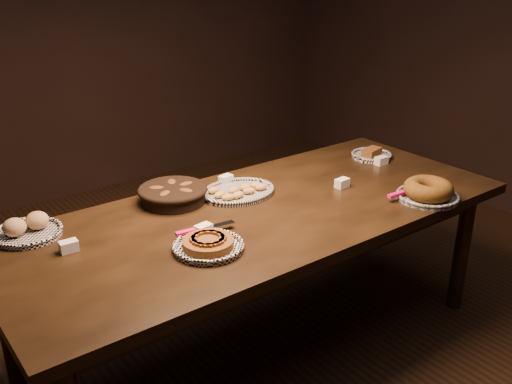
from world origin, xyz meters
TOP-DOWN VIEW (x-y plane):
  - ground at (0.00, 0.00)m, footprint 5.00×5.00m
  - buffet_table at (0.00, 0.00)m, footprint 2.40×1.00m
  - apple_tart_plate at (-0.40, -0.17)m, footprint 0.34×0.29m
  - madeleine_platter at (0.02, 0.21)m, footprint 0.37×0.30m
  - bundt_cake_plate at (0.71, -0.38)m, footprint 0.33×0.30m
  - croissant_basket at (-0.28, 0.32)m, footprint 0.33×0.33m
  - bread_roll_plate at (-0.94, 0.38)m, footprint 0.28×0.28m
  - loaf_plate at (0.95, 0.20)m, footprint 0.23×0.23m
  - tent_cards at (0.05, 0.10)m, footprint 1.83×0.48m

SIDE VIEW (x-z plane):
  - ground at x=0.00m, z-range 0.00..0.00m
  - buffet_table at x=0.00m, z-range 0.30..1.05m
  - madeleine_platter at x=0.02m, z-range 0.74..0.79m
  - loaf_plate at x=0.95m, z-range 0.74..0.80m
  - apple_tart_plate at x=-0.40m, z-range 0.74..0.80m
  - tent_cards at x=0.05m, z-range 0.75..0.79m
  - bread_roll_plate at x=-0.94m, z-range 0.73..0.82m
  - bundt_cake_plate at x=0.71m, z-range 0.74..0.84m
  - croissant_basket at x=-0.28m, z-range 0.76..0.84m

